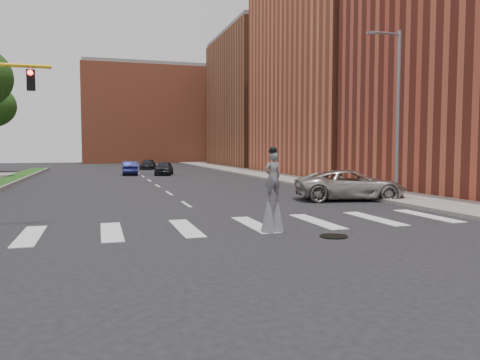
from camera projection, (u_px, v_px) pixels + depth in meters
The scene contains 13 objects.
ground_plane at pixel (228, 231), 16.15m from camera, with size 160.00×160.00×0.00m, color black.
median_curb at pixel (5, 187), 32.21m from camera, with size 0.20×60.00×0.28m, color gray.
sidewalk_right at pixel (286, 177), 43.63m from camera, with size 5.00×90.00×0.18m, color gray.
manhole at pixel (334, 236), 15.11m from camera, with size 0.90×0.90×0.04m, color black.
building_mid at pixel (351, 63), 50.32m from camera, with size 16.00×22.00×24.00m, color #C75F3E.
building_far at pixel (272, 102), 73.37m from camera, with size 16.00×22.00×20.00m, color brown.
building_backdrop at pixel (152, 116), 91.72m from camera, with size 26.00×14.00×18.00m, color #C75F3E.
streetlight at pixel (396, 109), 24.69m from camera, with size 2.05×0.20×9.00m.
stilt_performer at pixel (273, 199), 15.88m from camera, with size 0.84×0.57×2.92m.
suv_crossing at pixel (350, 185), 25.68m from camera, with size 2.75×5.96×1.66m, color #ADABA4.
car_near at pixel (164, 168), 49.05m from camera, with size 1.70×4.21×1.44m, color black.
car_mid at pixel (130, 168), 49.15m from camera, with size 1.50×4.32×1.42m, color #141849.
car_far at pixel (148, 165), 61.69m from camera, with size 1.76×4.32×1.25m, color black.
Camera 1 is at (-4.24, -15.42, 2.89)m, focal length 35.00 mm.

